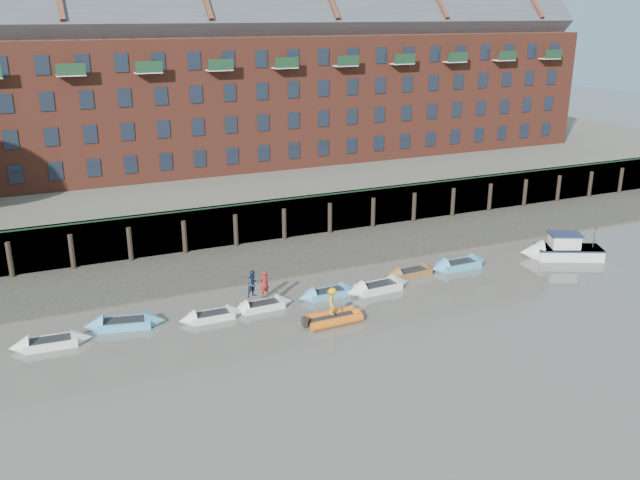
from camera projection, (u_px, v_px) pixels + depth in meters
ground at (401, 370)px, 34.56m from camera, size 220.00×220.00×0.00m
foreshore at (277, 258)px, 50.14m from camera, size 110.00×8.00×0.50m
mud_band at (295, 274)px, 47.20m from camera, size 110.00×1.60×0.10m
river_wall at (258, 222)px, 53.42m from camera, size 110.00×1.23×3.30m
bank_terrace at (212, 184)px, 65.21m from camera, size 110.00×28.00×3.20m
apartment_terrace at (203, 63)px, 62.45m from camera, size 80.60×15.56×20.98m
rowboat_0 at (51, 343)px, 36.96m from camera, size 4.37×1.53×1.25m
rowboat_1 at (125, 323)px, 39.20m from camera, size 4.78×2.26×1.34m
rowboat_2 at (212, 316)px, 40.22m from camera, size 4.00×1.21×1.15m
rowboat_3 at (263, 306)px, 41.61m from camera, size 4.03×1.26×1.16m
rowboat_4 at (328, 293)px, 43.43m from camera, size 4.21×1.37×1.21m
rowboat_5 at (378, 287)px, 44.31m from camera, size 4.72×1.58×1.35m
rowboat_6 at (411, 273)px, 46.79m from camera, size 4.37×1.52×1.25m
rowboat_7 at (459, 265)px, 48.24m from camera, size 4.66×1.36×1.35m
rib_tender at (335, 318)px, 39.85m from camera, size 3.60×1.79×0.62m
motor_launch at (555, 250)px, 50.02m from camera, size 6.17×4.26×2.44m
person_rower_a at (264, 284)px, 41.26m from camera, size 0.67×0.49×1.69m
person_rower_b at (253, 284)px, 41.24m from camera, size 1.00×0.89×1.71m
person_rib_crew at (332, 301)px, 39.35m from camera, size 0.96×1.21×1.65m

